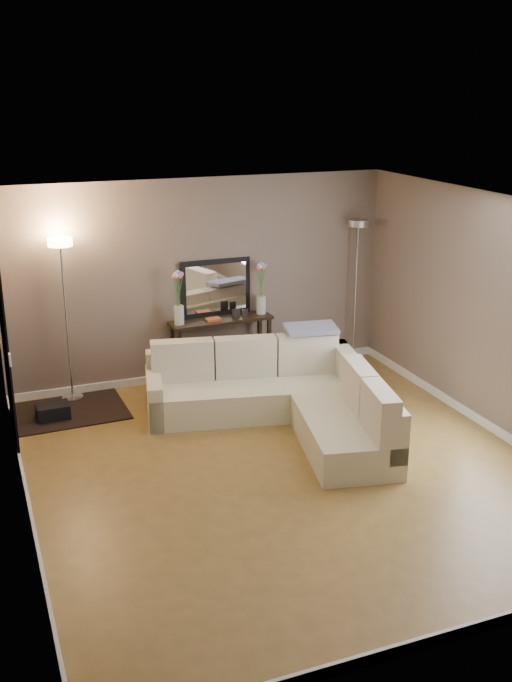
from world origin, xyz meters
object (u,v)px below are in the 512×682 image
object	(u,v)px
sectional_sofa	(285,397)
floor_lamp_lit	(64,288)
console_table	(215,346)
floor_lamp_unlit	(357,263)

from	to	relation	value
sectional_sofa	floor_lamp_lit	world-z (taller)	floor_lamp_lit
sectional_sofa	console_table	distance (m)	1.60
floor_lamp_lit	floor_lamp_unlit	bearing A→B (deg)	-0.31
sectional_sofa	console_table	world-z (taller)	sectional_sofa
sectional_sofa	console_table	xyz separation A→B (m)	(-0.31, 1.57, 0.15)
sectional_sofa	floor_lamp_lit	bearing A→B (deg)	143.78
console_table	floor_lamp_lit	size ratio (longest dim) A/B	0.68
floor_lamp_lit	floor_lamp_unlit	size ratio (longest dim) A/B	1.01
console_table	floor_lamp_lit	bearing A→B (deg)	179.55
floor_lamp_lit	sectional_sofa	bearing A→B (deg)	-36.22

